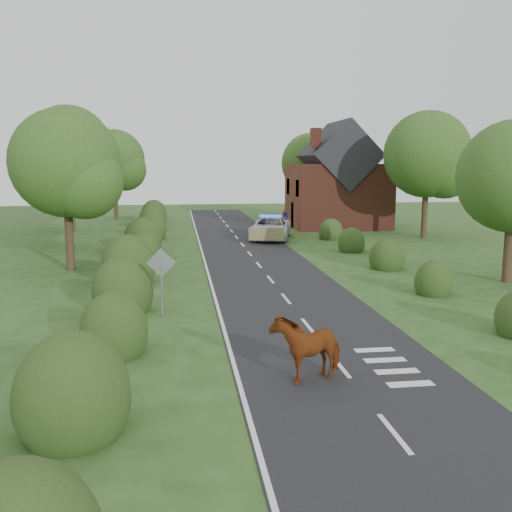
{
  "coord_description": "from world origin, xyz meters",
  "views": [
    {
      "loc": [
        -4.35,
        -18.58,
        5.56
      ],
      "look_at": [
        -0.8,
        7.28,
        1.3
      ],
      "focal_mm": 40.0,
      "sensor_mm": 36.0,
      "label": 1
    }
  ],
  "objects": [
    {
      "name": "tree_left_b",
      "position": [
        -11.25,
        19.86,
        5.04
      ],
      "size": [
        5.74,
        5.6,
        8.07
      ],
      "color": "#332316",
      "rests_on": "ground"
    },
    {
      "name": "cow",
      "position": [
        -1.1,
        -4.66,
        0.73
      ],
      "size": [
        2.33,
        1.82,
        1.47
      ],
      "primitive_type": "imported",
      "rotation": [
        0.0,
        0.0,
        -1.17
      ],
      "color": "maroon",
      "rests_on": "ground"
    },
    {
      "name": "tree_left_d",
      "position": [
        -10.23,
        39.85,
        5.64
      ],
      "size": [
        6.15,
        6.0,
        8.89
      ],
      "color": "#332316",
      "rests_on": "ground"
    },
    {
      "name": "tree_right_b",
      "position": [
        14.29,
        21.84,
        5.94
      ],
      "size": [
        6.56,
        6.4,
        9.4
      ],
      "color": "#332316",
      "rests_on": "ground"
    },
    {
      "name": "road",
      "position": [
        0.0,
        15.0,
        0.01
      ],
      "size": [
        6.0,
        70.0,
        0.02
      ],
      "primitive_type": "cube",
      "color": "black",
      "rests_on": "ground"
    },
    {
      "name": "pedestrian_purple",
      "position": [
        4.22,
        26.58,
        0.88
      ],
      "size": [
        0.96,
        0.8,
        1.75
      ],
      "primitive_type": "imported",
      "rotation": [
        0.0,
        0.0,
        2.97
      ],
      "color": "#462262",
      "rests_on": "ground"
    },
    {
      "name": "hedgerow_right",
      "position": [
        6.6,
        11.21,
        0.55
      ],
      "size": [
        2.1,
        45.78,
        2.1
      ],
      "color": "#283E19",
      "rests_on": "ground"
    },
    {
      "name": "house",
      "position": [
        9.49,
        30.0,
        3.79
      ],
      "size": [
        8.0,
        7.4,
        9.17
      ],
      "color": "brown",
      "rests_on": "ground"
    },
    {
      "name": "road_markings",
      "position": [
        -1.6,
        12.93,
        0.03
      ],
      "size": [
        4.96,
        70.0,
        0.01
      ],
      "color": "white",
      "rests_on": "road"
    },
    {
      "name": "tree_left_a",
      "position": [
        -9.75,
        11.86,
        5.34
      ],
      "size": [
        5.74,
        5.6,
        8.38
      ],
      "color": "#332316",
      "rests_on": "ground"
    },
    {
      "name": "pedestrian_red",
      "position": [
        3.74,
        26.85,
        0.81
      ],
      "size": [
        0.7,
        0.68,
        1.63
      ],
      "primitive_type": "imported",
      "rotation": [
        0.0,
        0.0,
        3.85
      ],
      "color": "#A32D16",
      "rests_on": "ground"
    },
    {
      "name": "tree_right_c",
      "position": [
        9.27,
        37.85,
        5.34
      ],
      "size": [
        6.15,
        6.0,
        8.58
      ],
      "color": "#332316",
      "rests_on": "ground"
    },
    {
      "name": "ground",
      "position": [
        0.0,
        0.0,
        0.0
      ],
      "size": [
        120.0,
        120.0,
        0.0
      ],
      "primitive_type": "plane",
      "color": "#2D4A1C"
    },
    {
      "name": "tree_left_c",
      "position": [
        -12.7,
        29.83,
        6.53
      ],
      "size": [
        6.97,
        6.8,
        10.22
      ],
      "color": "#332316",
      "rests_on": "ground"
    },
    {
      "name": "hedgerow_left",
      "position": [
        -6.51,
        11.69,
        0.75
      ],
      "size": [
        2.75,
        50.41,
        3.0
      ],
      "color": "#283E19",
      "rests_on": "ground"
    },
    {
      "name": "road_sign",
      "position": [
        -5.0,
        2.0,
        1.65
      ],
      "size": [
        1.06,
        0.08,
        2.53
      ],
      "color": "gray",
      "rests_on": "ground"
    },
    {
      "name": "police_van",
      "position": [
        2.4,
        22.73,
        0.82
      ],
      "size": [
        4.15,
        6.43,
        1.79
      ],
      "rotation": [
        0.0,
        0.0,
        -0.26
      ],
      "color": "silver",
      "rests_on": "ground"
    }
  ]
}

